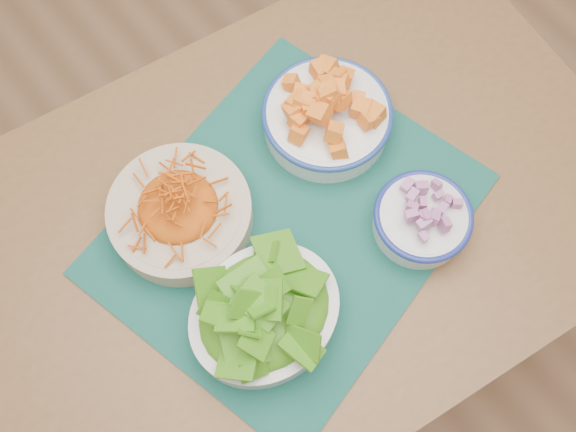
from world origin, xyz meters
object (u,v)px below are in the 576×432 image
object	(u,v)px
onion_bowl	(423,217)
placemat	(288,223)
lettuce_bowl	(264,311)
table	(292,236)
carrot_bowl	(179,210)
squash_bowl	(327,113)

from	to	relation	value
onion_bowl	placemat	bearing A→B (deg)	140.09
placemat	lettuce_bowl	bearing A→B (deg)	-155.21
table	carrot_bowl	xyz separation A→B (m)	(-0.14, 0.10, 0.15)
placemat	squash_bowl	world-z (taller)	squash_bowl
placemat	lettuce_bowl	size ratio (longest dim) A/B	2.39
lettuce_bowl	onion_bowl	bearing A→B (deg)	-7.13
squash_bowl	lettuce_bowl	bearing A→B (deg)	-144.89
carrot_bowl	lettuce_bowl	size ratio (longest dim) A/B	1.15
placemat	onion_bowl	xyz separation A→B (m)	(0.16, -0.13, 0.04)
placemat	lettuce_bowl	world-z (taller)	lettuce_bowl
placemat	squash_bowl	distance (m)	0.19
table	lettuce_bowl	world-z (taller)	lettuce_bowl
table	squash_bowl	world-z (taller)	squash_bowl
carrot_bowl	onion_bowl	world-z (taller)	carrot_bowl
carrot_bowl	onion_bowl	bearing A→B (deg)	-40.00
table	placemat	xyz separation A→B (m)	(-0.02, -0.01, 0.11)
placemat	squash_bowl	size ratio (longest dim) A/B	2.52
table	onion_bowl	xyz separation A→B (m)	(0.14, -0.14, 0.15)
table	lettuce_bowl	size ratio (longest dim) A/B	5.23
table	squash_bowl	size ratio (longest dim) A/B	5.51
table	lettuce_bowl	xyz separation A→B (m)	(-0.14, -0.11, 0.16)
placemat	carrot_bowl	world-z (taller)	carrot_bowl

